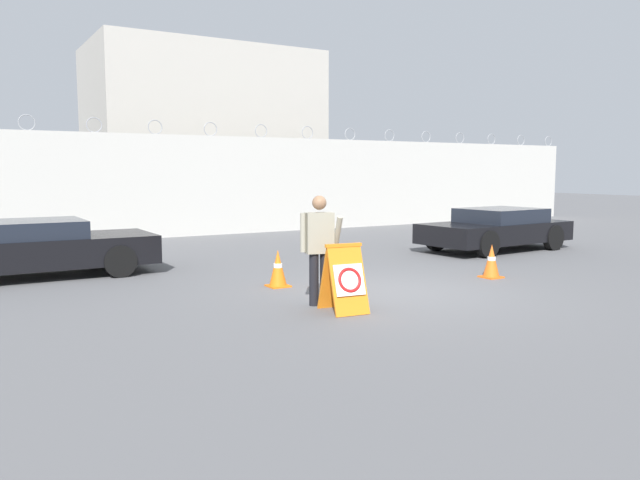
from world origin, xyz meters
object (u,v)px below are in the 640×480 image
Objects in this scene: barricade_sign at (345,278)px; traffic_cone_far at (278,269)px; parked_car_far_side at (496,229)px; traffic_cone_near at (338,264)px; traffic_cone_mid at (491,261)px; parked_car_front_coupe at (37,248)px; security_guard at (319,244)px.

traffic_cone_far is (0.07, 2.38, -0.18)m from barricade_sign.
traffic_cone_near is at bearing 13.92° from parked_car_far_side.
traffic_cone_far reaches higher than traffic_cone_mid.
parked_car_far_side is at bearing 35.23° from barricade_sign.
parked_car_front_coupe reaches higher than traffic_cone_near.
parked_car_far_side is (7.60, 4.17, 0.07)m from barricade_sign.
traffic_cone_far is at bearing 98.19° from security_guard.
parked_car_front_coupe reaches higher than traffic_cone_mid.
traffic_cone_near is at bearing 66.76° from barricade_sign.
security_guard is at bearing -56.13° from parked_car_front_coupe.
traffic_cone_mid is 0.15× the size of parked_car_front_coupe.
traffic_cone_near reaches higher than traffic_cone_far.
barricade_sign is at bearing -119.72° from traffic_cone_near.
parked_car_front_coupe is (-7.86, 4.78, 0.27)m from traffic_cone_mid.
security_guard is at bearing 104.62° from barricade_sign.
barricade_sign is 0.77m from security_guard.
traffic_cone_near is 6.75m from parked_car_far_side.
traffic_cone_far is at bearing -43.30° from parked_car_front_coupe.
parked_car_front_coupe is (-4.83, 3.76, 0.21)m from traffic_cone_near.
barricade_sign is at bearing -165.80° from traffic_cone_mid.
parked_car_front_coupe is at bearing -12.58° from parked_car_far_side.
parked_car_front_coupe is at bearing 137.41° from security_guard.
parked_car_far_side is at bearing 38.10° from security_guard.
traffic_cone_mid is at bearing -17.60° from traffic_cone_far.
security_guard is at bearing -95.04° from traffic_cone_far.
traffic_cone_mid is at bearing -31.60° from parked_car_front_coupe.
traffic_cone_near is 0.17× the size of parked_car_front_coupe.
traffic_cone_far is 7.75m from parked_car_far_side.
security_guard is at bearing 20.76° from parked_car_far_side.
parked_car_front_coupe is at bearing 148.72° from traffic_cone_mid.
parked_car_front_coupe reaches higher than traffic_cone_far.
traffic_cone_far is at bearing 164.96° from traffic_cone_near.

